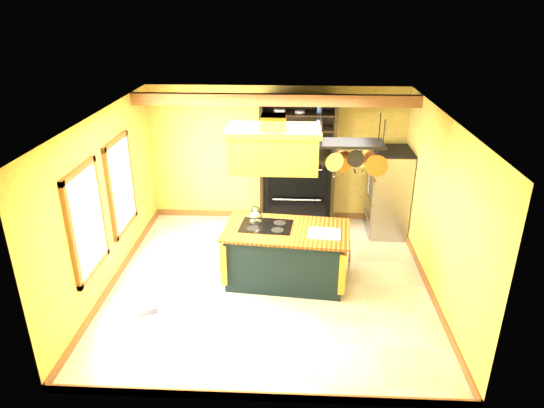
# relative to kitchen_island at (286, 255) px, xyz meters

# --- Properties ---
(floor) EXTENTS (5.00, 5.00, 0.00)m
(floor) POSITION_rel_kitchen_island_xyz_m (-0.25, -0.07, -0.47)
(floor) COLOR beige
(floor) RESTS_ON ground
(ceiling) EXTENTS (5.00, 5.00, 0.00)m
(ceiling) POSITION_rel_kitchen_island_xyz_m (-0.25, -0.07, 2.23)
(ceiling) COLOR white
(ceiling) RESTS_ON wall_back
(wall_back) EXTENTS (5.00, 0.02, 2.70)m
(wall_back) POSITION_rel_kitchen_island_xyz_m (-0.25, 2.43, 0.88)
(wall_back) COLOR gold
(wall_back) RESTS_ON floor
(wall_front) EXTENTS (5.00, 0.02, 2.70)m
(wall_front) POSITION_rel_kitchen_island_xyz_m (-0.25, -2.57, 0.88)
(wall_front) COLOR gold
(wall_front) RESTS_ON floor
(wall_left) EXTENTS (0.02, 5.00, 2.70)m
(wall_left) POSITION_rel_kitchen_island_xyz_m (-2.75, -0.07, 0.88)
(wall_left) COLOR gold
(wall_left) RESTS_ON floor
(wall_right) EXTENTS (0.02, 5.00, 2.70)m
(wall_right) POSITION_rel_kitchen_island_xyz_m (2.25, -0.07, 0.88)
(wall_right) COLOR gold
(wall_right) RESTS_ON floor
(ceiling_beam) EXTENTS (5.00, 0.15, 0.20)m
(ceiling_beam) POSITION_rel_kitchen_island_xyz_m (-0.25, 1.63, 2.12)
(ceiling_beam) COLOR brown
(ceiling_beam) RESTS_ON ceiling
(window_near) EXTENTS (0.06, 1.06, 1.56)m
(window_near) POSITION_rel_kitchen_island_xyz_m (-2.71, -0.87, 0.93)
(window_near) COLOR brown
(window_near) RESTS_ON wall_left
(window_far) EXTENTS (0.06, 1.06, 1.56)m
(window_far) POSITION_rel_kitchen_island_xyz_m (-2.71, 0.53, 0.93)
(window_far) COLOR brown
(window_far) RESTS_ON wall_left
(kitchen_island) EXTENTS (2.03, 1.26, 1.11)m
(kitchen_island) POSITION_rel_kitchen_island_xyz_m (0.00, 0.00, 0.00)
(kitchen_island) COLOR black
(kitchen_island) RESTS_ON floor
(range_hood) EXTENTS (1.36, 0.77, 0.80)m
(range_hood) POSITION_rel_kitchen_island_xyz_m (-0.20, -0.00, 1.77)
(range_hood) COLOR #B18F2C
(range_hood) RESTS_ON ceiling
(pot_rack) EXTENTS (1.04, 0.47, 0.86)m
(pot_rack) POSITION_rel_kitchen_island_xyz_m (0.91, -0.00, 1.71)
(pot_rack) COLOR black
(pot_rack) RESTS_ON ceiling
(refrigerator) EXTENTS (0.71, 0.83, 1.62)m
(refrigerator) POSITION_rel_kitchen_island_xyz_m (1.88, 1.83, 0.32)
(refrigerator) COLOR #94969C
(refrigerator) RESTS_ON floor
(hutch) EXTENTS (1.41, 0.64, 2.50)m
(hutch) POSITION_rel_kitchen_island_xyz_m (0.16, 2.15, 0.48)
(hutch) COLOR black
(hutch) RESTS_ON floor
(floor_register) EXTENTS (0.30, 0.21, 0.01)m
(floor_register) POSITION_rel_kitchen_island_xyz_m (-1.98, -0.98, -0.46)
(floor_register) COLOR black
(floor_register) RESTS_ON floor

